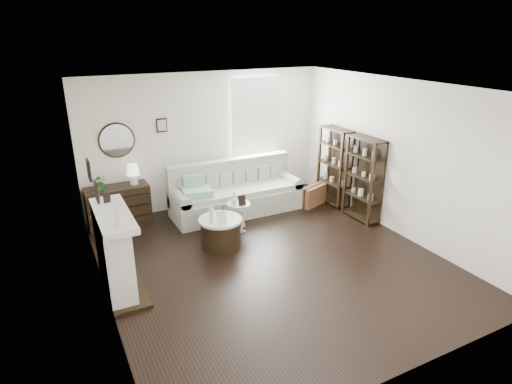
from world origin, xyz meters
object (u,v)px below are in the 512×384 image
drum_table (221,232)px  pedestal_table (238,206)px  sofa (236,195)px  dresser (118,206)px

drum_table → pedestal_table: pedestal_table is taller
sofa → drum_table: (-0.86, -1.27, -0.08)m
drum_table → dresser: bearing=129.3°
sofa → drum_table: sofa is taller
dresser → drum_table: 2.15m
drum_table → pedestal_table: bearing=39.6°
sofa → pedestal_table: bearing=-111.2°
sofa → drum_table: size_ratio=3.58×
dresser → pedestal_table: bearing=-32.8°
dresser → pedestal_table: size_ratio=2.18×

